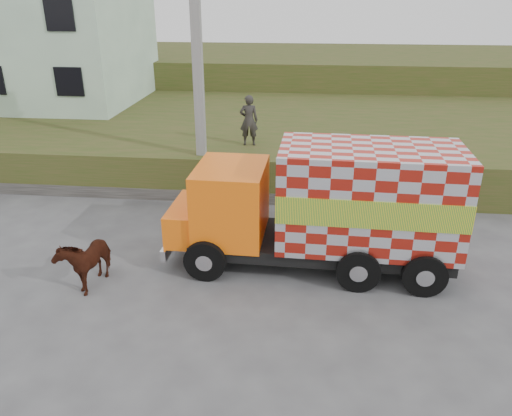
# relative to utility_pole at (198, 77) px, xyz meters

# --- Properties ---
(ground) EXTENTS (120.00, 120.00, 0.00)m
(ground) POSITION_rel_utility_pole_xyz_m (1.00, -4.60, -4.08)
(ground) COLOR #474749
(ground) RESTS_ON ground
(embankment) EXTENTS (40.00, 12.00, 1.50)m
(embankment) POSITION_rel_utility_pole_xyz_m (1.00, 5.40, -3.33)
(embankment) COLOR #314517
(embankment) RESTS_ON ground
(embankment_far) EXTENTS (40.00, 12.00, 3.00)m
(embankment_far) POSITION_rel_utility_pole_xyz_m (1.00, 17.40, -2.58)
(embankment_far) COLOR #314517
(embankment_far) RESTS_ON ground
(retaining_strip) EXTENTS (16.00, 0.50, 0.40)m
(retaining_strip) POSITION_rel_utility_pole_xyz_m (-1.00, -0.40, -3.88)
(retaining_strip) COLOR #595651
(retaining_strip) RESTS_ON ground
(building) EXTENTS (10.00, 8.00, 6.00)m
(building) POSITION_rel_utility_pole_xyz_m (-10.00, 8.40, 0.42)
(building) COLOR silver
(building) RESTS_ON embankment
(utility_pole) EXTENTS (1.20, 0.30, 8.00)m
(utility_pole) POSITION_rel_utility_pole_xyz_m (0.00, 0.00, 0.00)
(utility_pole) COLOR gray
(utility_pole) RESTS_ON ground
(cargo_truck) EXTENTS (7.30, 2.69, 3.23)m
(cargo_truck) POSITION_rel_utility_pole_xyz_m (4.13, -4.44, -2.41)
(cargo_truck) COLOR black
(cargo_truck) RESTS_ON ground
(cow) EXTENTS (0.93, 1.68, 1.36)m
(cow) POSITION_rel_utility_pole_xyz_m (-1.64, -5.98, -3.40)
(cow) COLOR black
(cow) RESTS_ON ground
(pedestrian) EXTENTS (0.69, 0.49, 1.79)m
(pedestrian) POSITION_rel_utility_pole_xyz_m (1.46, 1.30, -1.68)
(pedestrian) COLOR #33302D
(pedestrian) RESTS_ON embankment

